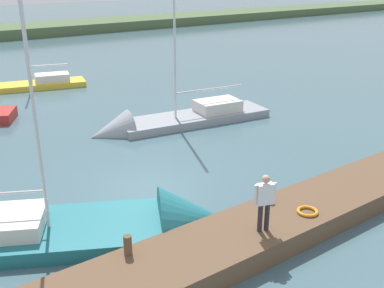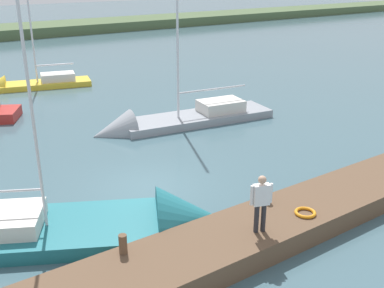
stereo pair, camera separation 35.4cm
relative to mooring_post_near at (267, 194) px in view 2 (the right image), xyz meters
name	(u,v)px [view 2 (the right image)]	position (x,y,z in m)	size (l,w,h in m)	color
ground_plane	(147,187)	(2.04, -4.29, -0.93)	(200.00, 200.00, 0.00)	#42606B
dock_pier	(233,242)	(2.04, 0.81, -0.59)	(20.41, 2.32, 0.68)	brown
mooring_post_near	(267,194)	(0.00, 0.00, 0.00)	(0.21, 0.21, 0.50)	brown
mooring_post_far	(123,244)	(5.10, 0.00, 0.02)	(0.22, 0.22, 0.55)	brown
life_ring_buoy	(305,213)	(-0.42, 1.28, -0.20)	(0.66, 0.66, 0.10)	orange
sailboat_near_dock	(169,124)	(-2.36, -9.92, -0.81)	(10.04, 3.62, 10.92)	gray
sailboat_far_left	(104,232)	(4.75, -2.17, -0.85)	(10.81, 7.40, 13.63)	#1E6B75
sailboat_outer_mooring	(27,87)	(1.50, -22.41, -0.83)	(7.65, 3.77, 9.12)	gold
person_on_dock	(261,200)	(1.41, 1.21, 0.76)	(0.63, 0.37, 1.74)	#28282D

